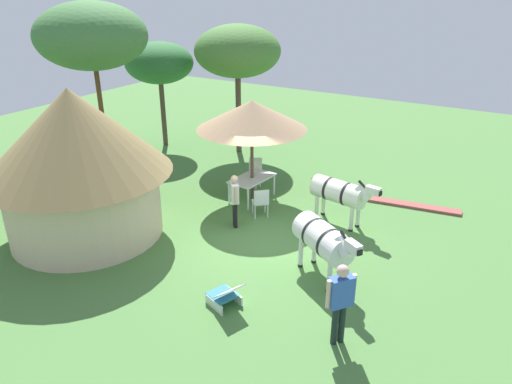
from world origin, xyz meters
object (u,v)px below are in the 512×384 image
acacia_tree_right_background (159,63)px  acacia_tree_behind_hut (91,36)px  patio_chair_near_hut (255,169)px  zebra_by_umbrella (324,240)px  guest_beside_umbrella (235,196)px  standing_watcher (341,297)px  thatched_hut (78,159)px  striped_lounge_chair (225,295)px  zebra_nearest_camera (340,193)px  acacia_tree_far_lawn (238,51)px  shade_umbrella (252,115)px  patio_chair_near_lawn (261,201)px  patio_dining_table (252,180)px

acacia_tree_right_background → acacia_tree_behind_hut: (-3.70, -0.57, 1.39)m
patio_chair_near_hut → zebra_by_umbrella: zebra_by_umbrella is taller
guest_beside_umbrella → standing_watcher: (-2.97, -4.29, 0.11)m
thatched_hut → guest_beside_umbrella: 4.24m
patio_chair_near_hut → striped_lounge_chair: (-6.13, -2.93, -0.26)m
striped_lounge_chair → zebra_nearest_camera: 4.93m
acacia_tree_right_background → acacia_tree_behind_hut: size_ratio=0.72×
patio_chair_near_hut → striped_lounge_chair: patio_chair_near_hut is taller
acacia_tree_far_lawn → guest_beside_umbrella: bearing=-148.2°
standing_watcher → shade_umbrella: bearing=82.6°
patio_chair_near_lawn → acacia_tree_behind_hut: size_ratio=0.15×
zebra_by_umbrella → acacia_tree_behind_hut: acacia_tree_behind_hut is taller
thatched_hut → acacia_tree_far_lawn: size_ratio=0.98×
acacia_tree_far_lawn → standing_watcher: bearing=-137.8°
guest_beside_umbrella → standing_watcher: bearing=-166.3°
shade_umbrella → acacia_tree_behind_hut: bearing=99.3°
thatched_hut → acacia_tree_far_lawn: bearing=1.5°
acacia_tree_behind_hut → striped_lounge_chair: bearing=-117.7°
shade_umbrella → patio_chair_near_lawn: size_ratio=3.71×
shade_umbrella → thatched_hut: bearing=147.6°
guest_beside_umbrella → acacia_tree_right_background: bearing=13.1°
patio_chair_near_lawn → zebra_nearest_camera: zebra_nearest_camera is taller
patio_chair_near_lawn → acacia_tree_far_lawn: 6.94m
patio_chair_near_hut → acacia_tree_behind_hut: bearing=-3.6°
guest_beside_umbrella → zebra_by_umbrella: size_ratio=0.79×
patio_dining_table → standing_watcher: bearing=-134.8°
patio_chair_near_hut → striped_lounge_chair: size_ratio=0.98×
patio_chair_near_hut → guest_beside_umbrella: 3.23m
thatched_hut → acacia_tree_behind_hut: 5.05m
thatched_hut → zebra_nearest_camera: size_ratio=2.19×
shade_umbrella → acacia_tree_right_background: 6.67m
thatched_hut → shade_umbrella: size_ratio=1.45×
acacia_tree_right_background → acacia_tree_far_lawn: (0.93, -3.11, 0.56)m
acacia_tree_far_lawn → zebra_by_umbrella: bearing=-135.3°
shade_umbrella → acacia_tree_behind_hut: (-0.89, 5.44, 2.03)m
striped_lounge_chair → acacia_tree_behind_hut: acacia_tree_behind_hut is taller
patio_chair_near_lawn → acacia_tree_behind_hut: 7.62m
thatched_hut → guest_beside_umbrella: thatched_hut is taller
standing_watcher → thatched_hut: bearing=123.1°
patio_chair_near_hut → shade_umbrella: bearing=90.0°
thatched_hut → zebra_by_umbrella: size_ratio=2.43×
acacia_tree_behind_hut → acacia_tree_far_lawn: acacia_tree_behind_hut is taller
patio_dining_table → zebra_nearest_camera: (-0.13, -2.99, 0.30)m
standing_watcher → zebra_by_umbrella: (1.89, 1.14, -0.04)m
thatched_hut → zebra_by_umbrella: (1.32, -6.41, -1.19)m
shade_umbrella → acacia_tree_far_lawn: size_ratio=0.67×
acacia_tree_far_lawn → acacia_tree_right_background: bearing=106.7°
zebra_nearest_camera → acacia_tree_right_background: (2.95, 9.00, 2.44)m
standing_watcher → zebra_nearest_camera: standing_watcher is taller
zebra_by_umbrella → acacia_tree_behind_hut: 10.11m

